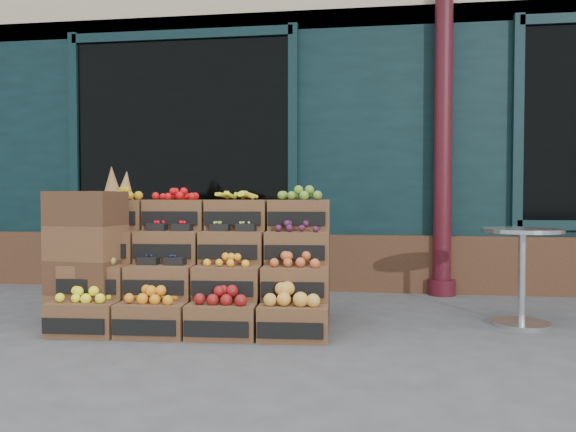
# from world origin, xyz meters

# --- Properties ---
(ground) EXTENTS (60.00, 60.00, 0.00)m
(ground) POSITION_xyz_m (0.00, 0.00, 0.00)
(ground) COLOR #49494C
(ground) RESTS_ON ground
(shop_facade) EXTENTS (12.00, 6.24, 4.80)m
(shop_facade) POSITION_xyz_m (0.00, 5.11, 2.40)
(shop_facade) COLOR black
(shop_facade) RESTS_ON ground
(crate_display) EXTENTS (2.07, 1.09, 1.27)m
(crate_display) POSITION_xyz_m (-0.86, 0.45, 0.39)
(crate_display) COLOR brown
(crate_display) RESTS_ON ground
(spare_crates) EXTENTS (0.56, 0.42, 1.05)m
(spare_crates) POSITION_xyz_m (-1.70, 0.22, 0.52)
(spare_crates) COLOR brown
(spare_crates) RESTS_ON ground
(bistro_table) EXTENTS (0.60, 0.60, 0.76)m
(bistro_table) POSITION_xyz_m (1.64, 0.73, 0.47)
(bistro_table) COLOR #B5B8BC
(bistro_table) RESTS_ON ground
(shopkeeper) EXTENTS (0.89, 0.75, 2.07)m
(shopkeeper) POSITION_xyz_m (-1.54, 2.72, 1.04)
(shopkeeper) COLOR #1A5C1E
(shopkeeper) RESTS_ON ground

